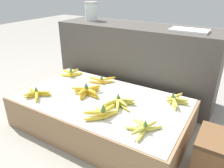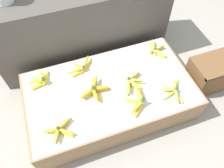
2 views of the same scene
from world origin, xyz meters
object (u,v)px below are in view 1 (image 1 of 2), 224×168
object	(u,v)px
banana_bunch_middle_midleft	(87,91)
banana_bunch_back_midleft	(102,80)
banana_bunch_back_right	(175,100)
foam_tray_white	(189,30)
banana_bunch_back_left	(71,73)
banana_bunch_middle_midright	(119,103)
banana_bunch_front_left	(36,94)
glass_jar	(91,11)
banana_bunch_front_midright	(102,113)
banana_bunch_front_right	(143,128)

from	to	relation	value
banana_bunch_middle_midleft	banana_bunch_back_midleft	distance (m)	0.25
banana_bunch_back_right	foam_tray_white	world-z (taller)	foam_tray_white
banana_bunch_back_midleft	banana_bunch_back_left	bearing A→B (deg)	-176.41
banana_bunch_middle_midleft	banana_bunch_back_right	world-z (taller)	banana_bunch_middle_midleft
banana_bunch_middle_midright	banana_bunch_back_right	world-z (taller)	same
banana_bunch_front_left	banana_bunch_middle_midright	xyz separation A→B (m)	(0.60, 0.20, 0.00)
banana_bunch_back_right	glass_jar	xyz separation A→B (m)	(-1.04, 0.45, 0.50)
banana_bunch_front_midright	banana_bunch_back_left	size ratio (longest dim) A/B	1.29
banana_bunch_back_left	banana_bunch_back_midleft	world-z (taller)	banana_bunch_back_left
banana_bunch_back_midleft	glass_jar	bearing A→B (deg)	133.08
banana_bunch_middle_midleft	foam_tray_white	distance (m)	0.92
banana_bunch_front_right	banana_bunch_back_left	bearing A→B (deg)	155.09
banana_bunch_back_left	banana_bunch_back_right	bearing A→B (deg)	-0.23
banana_bunch_front_left	banana_bunch_back_left	distance (m)	0.45
banana_bunch_back_right	banana_bunch_back_left	bearing A→B (deg)	179.77
foam_tray_white	banana_bunch_back_left	bearing A→B (deg)	-157.22
banana_bunch_back_midleft	banana_bunch_back_right	size ratio (longest dim) A/B	0.96
banana_bunch_front_left	glass_jar	size ratio (longest dim) A/B	1.15
banana_bunch_middle_midleft	glass_jar	bearing A→B (deg)	122.85
banana_bunch_front_right	banana_bunch_middle_midright	xyz separation A→B (m)	(-0.26, 0.17, 0.00)
banana_bunch_back_midleft	foam_tray_white	bearing A→B (deg)	31.65
glass_jar	foam_tray_white	size ratio (longest dim) A/B	0.62
banana_bunch_middle_midright	banana_bunch_front_left	bearing A→B (deg)	-161.48
foam_tray_white	banana_bunch_back_midleft	bearing A→B (deg)	-148.35
banana_bunch_front_left	banana_bunch_middle_midleft	bearing A→B (deg)	36.05
banana_bunch_front_left	banana_bunch_front_midright	world-z (taller)	banana_bunch_front_midright
banana_bunch_middle_midright	banana_bunch_back_midleft	distance (m)	0.42
banana_bunch_front_right	banana_bunch_middle_midleft	bearing A→B (deg)	160.24
banana_bunch_front_right	banana_bunch_back_midleft	world-z (taller)	banana_bunch_front_right
banana_bunch_front_left	foam_tray_white	bearing A→B (deg)	43.93
foam_tray_white	banana_bunch_front_left	bearing A→B (deg)	-136.07
banana_bunch_middle_midleft	banana_bunch_back_left	bearing A→B (deg)	147.95
banana_bunch_middle_midleft	banana_bunch_middle_midright	xyz separation A→B (m)	(0.29, -0.02, -0.01)
banana_bunch_middle_midright	banana_bunch_back_left	distance (m)	0.69
banana_bunch_front_midright	banana_bunch_back_right	xyz separation A→B (m)	(0.34, 0.42, -0.01)
banana_bunch_front_right	banana_bunch_middle_midleft	size ratio (longest dim) A/B	0.87
banana_bunch_middle_midright	glass_jar	xyz separation A→B (m)	(-0.72, 0.69, 0.50)
banana_bunch_back_left	foam_tray_white	world-z (taller)	foam_tray_white
banana_bunch_front_left	banana_bunch_middle_midleft	size ratio (longest dim) A/B	0.83
banana_bunch_middle_midright	foam_tray_white	xyz separation A→B (m)	(0.26, 0.63, 0.42)
banana_bunch_front_left	banana_bunch_back_right	size ratio (longest dim) A/B	0.88
glass_jar	foam_tray_white	distance (m)	0.99
banana_bunch_middle_midleft	banana_bunch_front_right	bearing A→B (deg)	-19.76
banana_bunch_middle_midleft	banana_bunch_back_left	size ratio (longest dim) A/B	1.42
banana_bunch_middle_midleft	banana_bunch_back_midleft	world-z (taller)	banana_bunch_middle_midleft
banana_bunch_front_right	banana_bunch_middle_midleft	xyz separation A→B (m)	(-0.55, 0.20, 0.01)
banana_bunch_front_midright	banana_bunch_front_right	distance (m)	0.28
banana_bunch_back_right	banana_bunch_back_midleft	bearing A→B (deg)	177.85
banana_bunch_back_right	glass_jar	size ratio (longest dim) A/B	1.30
banana_bunch_back_midleft	banana_bunch_back_right	bearing A→B (deg)	-2.15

